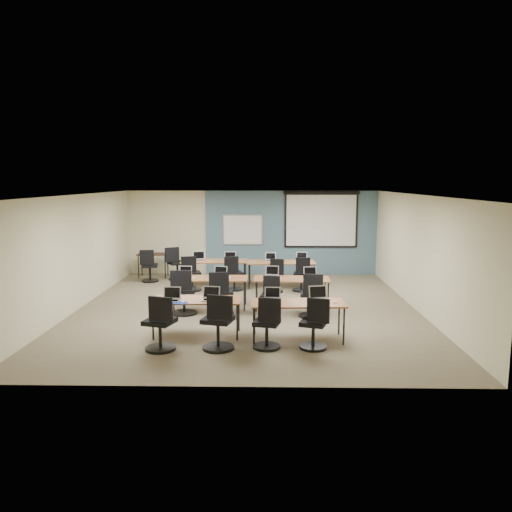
{
  "coord_description": "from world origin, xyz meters",
  "views": [
    {
      "loc": [
        0.45,
        -11.5,
        3.03
      ],
      "look_at": [
        0.21,
        0.4,
        1.22
      ],
      "focal_mm": 35.0,
      "sensor_mm": 36.0,
      "label": 1
    }
  ],
  "objects_px": {
    "task_chair_6": "(270,299)",
    "task_chair_7": "(311,299)",
    "laptop_11": "(302,258)",
    "laptop_3": "(318,297)",
    "laptop_2": "(273,297)",
    "task_chair_8": "(191,276)",
    "whiteboard": "(243,230)",
    "training_table_front_right": "(298,305)",
    "task_chair_2": "(267,327)",
    "task_chair_3": "(314,328)",
    "laptop_7": "(310,275)",
    "task_chair_1": "(218,327)",
    "laptop_5": "(220,274)",
    "training_table_back_right": "(281,263)",
    "laptop_9": "(230,258)",
    "laptop_6": "(272,274)",
    "spare_chair_b": "(149,269)",
    "task_chair_10": "(275,279)",
    "task_chair_0": "(160,328)",
    "task_chair_11": "(302,277)",
    "spare_chair_a": "(176,266)",
    "task_chair_9": "(234,276)",
    "training_table_mid_right": "(292,280)",
    "laptop_4": "(185,273)",
    "utility_table": "(153,256)",
    "training_table_front_left": "(197,301)",
    "task_chair_5": "(221,297)",
    "laptop_0": "(171,297)",
    "training_table_mid_left": "(210,280)",
    "laptop_1": "(211,297)",
    "training_table_back_left": "(214,262)",
    "laptop_8": "(198,258)",
    "task_chair_4": "(183,296)",
    "projector_screen": "(321,217)"
  },
  "relations": [
    {
      "from": "training_table_mid_left",
      "to": "utility_table",
      "type": "distance_m",
      "value": 4.38
    },
    {
      "from": "whiteboard",
      "to": "task_chair_10",
      "type": "distance_m",
      "value": 3.02
    },
    {
      "from": "laptop_0",
      "to": "training_table_mid_left",
      "type": "bearing_deg",
      "value": 81.97
    },
    {
      "from": "training_table_mid_right",
      "to": "training_table_back_right",
      "type": "height_order",
      "value": "same"
    },
    {
      "from": "laptop_6",
      "to": "task_chair_9",
      "type": "relative_size",
      "value": 0.33
    },
    {
      "from": "training_table_back_right",
      "to": "task_chair_0",
      "type": "bearing_deg",
      "value": -114.03
    },
    {
      "from": "task_chair_0",
      "to": "laptop_4",
      "type": "relative_size",
      "value": 3.38
    },
    {
      "from": "task_chair_6",
      "to": "task_chair_7",
      "type": "xyz_separation_m",
      "value": [
        0.91,
        -0.1,
        0.03
      ]
    },
    {
      "from": "training_table_mid_left",
      "to": "task_chair_0",
      "type": "height_order",
      "value": "task_chair_0"
    },
    {
      "from": "laptop_7",
      "to": "laptop_0",
      "type": "bearing_deg",
      "value": -148.21
    },
    {
      "from": "training_table_front_right",
      "to": "task_chair_2",
      "type": "bearing_deg",
      "value": -137.57
    },
    {
      "from": "whiteboard",
      "to": "training_table_mid_right",
      "type": "relative_size",
      "value": 0.72
    },
    {
      "from": "task_chair_5",
      "to": "task_chair_8",
      "type": "bearing_deg",
      "value": 102.27
    },
    {
      "from": "task_chair_5",
      "to": "laptop_1",
      "type": "bearing_deg",
      "value": -102.6
    },
    {
      "from": "training_table_front_left",
      "to": "training_table_mid_right",
      "type": "distance_m",
      "value": 2.9
    },
    {
      "from": "laptop_4",
      "to": "laptop_6",
      "type": "xyz_separation_m",
      "value": [
        2.11,
        -0.03,
        0.0
      ]
    },
    {
      "from": "task_chair_1",
      "to": "training_table_back_right",
      "type": "bearing_deg",
      "value": 90.97
    },
    {
      "from": "laptop_5",
      "to": "task_chair_10",
      "type": "xyz_separation_m",
      "value": [
        1.35,
        1.54,
        -0.4
      ]
    },
    {
      "from": "task_chair_7",
      "to": "laptop_11",
      "type": "distance_m",
      "value": 3.45
    },
    {
      "from": "whiteboard",
      "to": "laptop_3",
      "type": "distance_m",
      "value": 6.77
    },
    {
      "from": "laptop_2",
      "to": "task_chair_11",
      "type": "relative_size",
      "value": 0.32
    },
    {
      "from": "utility_table",
      "to": "laptop_1",
      "type": "bearing_deg",
      "value": -70.17
    },
    {
      "from": "task_chair_0",
      "to": "task_chair_5",
      "type": "relative_size",
      "value": 1.0
    },
    {
      "from": "task_chair_0",
      "to": "utility_table",
      "type": "distance_m",
      "value": 7.05
    },
    {
      "from": "task_chair_0",
      "to": "task_chair_2",
      "type": "relative_size",
      "value": 1.05
    },
    {
      "from": "training_table_back_left",
      "to": "laptop_8",
      "type": "xyz_separation_m",
      "value": [
        -0.46,
        0.02,
        0.11
      ]
    },
    {
      "from": "projector_screen",
      "to": "task_chair_6",
      "type": "height_order",
      "value": "projector_screen"
    },
    {
      "from": "training_table_front_left",
      "to": "task_chair_8",
      "type": "height_order",
      "value": "task_chair_8"
    },
    {
      "from": "task_chair_3",
      "to": "laptop_7",
      "type": "bearing_deg",
      "value": 104.93
    },
    {
      "from": "training_table_front_left",
      "to": "laptop_5",
      "type": "relative_size",
      "value": 5.24
    },
    {
      "from": "training_table_mid_left",
      "to": "utility_table",
      "type": "bearing_deg",
      "value": 119.87
    },
    {
      "from": "training_table_mid_left",
      "to": "training_table_back_left",
      "type": "distance_m",
      "value": 2.58
    },
    {
      "from": "whiteboard",
      "to": "training_table_mid_right",
      "type": "distance_m",
      "value": 4.6
    },
    {
      "from": "training_table_back_left",
      "to": "task_chair_4",
      "type": "bearing_deg",
      "value": -98.53
    },
    {
      "from": "training_table_back_right",
      "to": "task_chair_7",
      "type": "xyz_separation_m",
      "value": [
        0.58,
        -3.23,
        -0.27
      ]
    },
    {
      "from": "task_chair_1",
      "to": "laptop_5",
      "type": "distance_m",
      "value": 3.16
    },
    {
      "from": "laptop_11",
      "to": "task_chair_6",
      "type": "bearing_deg",
      "value": -89.06
    },
    {
      "from": "laptop_9",
      "to": "task_chair_8",
      "type": "bearing_deg",
      "value": -146.42
    },
    {
      "from": "laptop_6",
      "to": "spare_chair_b",
      "type": "xyz_separation_m",
      "value": [
        -3.66,
        2.8,
        -0.38
      ]
    },
    {
      "from": "task_chair_8",
      "to": "task_chair_6",
      "type": "bearing_deg",
      "value": -65.66
    },
    {
      "from": "task_chair_9",
      "to": "laptop_11",
      "type": "relative_size",
      "value": 3.01
    },
    {
      "from": "task_chair_11",
      "to": "spare_chair_a",
      "type": "height_order",
      "value": "spare_chair_a"
    },
    {
      "from": "laptop_8",
      "to": "task_chair_1",
      "type": "bearing_deg",
      "value": -91.79
    },
    {
      "from": "laptop_9",
      "to": "utility_table",
      "type": "distance_m",
      "value": 2.79
    },
    {
      "from": "training_table_front_right",
      "to": "laptop_2",
      "type": "relative_size",
      "value": 5.76
    },
    {
      "from": "training_table_front_right",
      "to": "training_table_back_right",
      "type": "bearing_deg",
      "value": 90.35
    },
    {
      "from": "laptop_11",
      "to": "laptop_3",
      "type": "bearing_deg",
      "value": -73.71
    },
    {
      "from": "training_table_mid_right",
      "to": "task_chair_9",
      "type": "relative_size",
      "value": 1.84
    },
    {
      "from": "laptop_2",
      "to": "task_chair_8",
      "type": "height_order",
      "value": "task_chair_8"
    },
    {
      "from": "laptop_0",
      "to": "task_chair_4",
      "type": "height_order",
      "value": "task_chair_4"
    }
  ]
}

